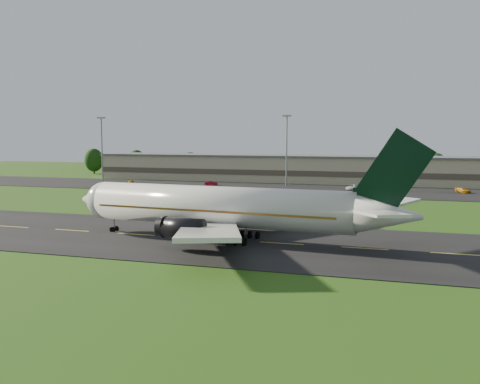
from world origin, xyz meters
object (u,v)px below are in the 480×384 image
(airliner, at_px, (225,208))
(light_mast_west, at_px, (102,141))
(service_vehicle_b, at_px, (211,183))
(service_vehicle_a, at_px, (131,182))
(service_vehicle_d, at_px, (463,190))
(service_vehicle_c, at_px, (353,187))
(terminal, at_px, (302,169))
(light_mast_centre, at_px, (287,142))

(airliner, distance_m, light_mast_west, 105.94)
(service_vehicle_b, bearing_deg, service_vehicle_a, 90.24)
(service_vehicle_a, relative_size, service_vehicle_d, 0.82)
(service_vehicle_c, bearing_deg, service_vehicle_a, -149.84)
(airliner, height_order, terminal, airliner)
(light_mast_centre, bearing_deg, airliner, -83.65)
(terminal, bearing_deg, light_mast_west, -165.24)
(light_mast_centre, bearing_deg, service_vehicle_c, -15.54)
(light_mast_centre, bearing_deg, service_vehicle_a, -170.15)
(service_vehicle_c, bearing_deg, service_vehicle_d, 30.37)
(terminal, height_order, service_vehicle_d, terminal)
(terminal, distance_m, light_mast_centre, 18.45)
(airliner, bearing_deg, service_vehicle_a, 131.37)
(light_mast_west, bearing_deg, terminal, 14.76)
(light_mast_centre, height_order, service_vehicle_b, light_mast_centre)
(airliner, relative_size, service_vehicle_a, 14.15)
(light_mast_centre, height_order, service_vehicle_d, light_mast_centre)
(light_mast_west, height_order, service_vehicle_c, light_mast_west)
(airliner, bearing_deg, terminal, 98.74)
(service_vehicle_a, xyz_separation_m, service_vehicle_c, (64.99, 2.54, 0.07))
(airliner, relative_size, service_vehicle_c, 10.42)
(light_mast_centre, bearing_deg, light_mast_west, 180.00)
(light_mast_west, distance_m, light_mast_centre, 60.00)
(light_mast_west, xyz_separation_m, service_vehicle_a, (14.37, -7.92, -12.02))
(airliner, height_order, light_mast_west, light_mast_west)
(terminal, height_order, service_vehicle_a, terminal)
(terminal, distance_m, service_vehicle_d, 49.75)
(service_vehicle_a, relative_size, service_vehicle_c, 0.74)
(light_mast_west, bearing_deg, service_vehicle_a, -28.87)
(light_mast_centre, xyz_separation_m, service_vehicle_a, (-45.63, -7.92, -12.02))
(airliner, xyz_separation_m, terminal, (-7.51, 96.25, -0.67))
(service_vehicle_b, height_order, service_vehicle_d, service_vehicle_d)
(service_vehicle_b, xyz_separation_m, service_vehicle_c, (40.77, -1.13, 0.07))
(service_vehicle_b, bearing_deg, airliner, -166.57)
(service_vehicle_b, bearing_deg, terminal, -56.50)
(terminal, relative_size, service_vehicle_c, 29.46)
(service_vehicle_a, height_order, service_vehicle_b, service_vehicle_a)
(service_vehicle_d, bearing_deg, service_vehicle_c, 144.13)
(airliner, height_order, service_vehicle_c, airliner)
(light_mast_west, xyz_separation_m, light_mast_centre, (60.00, 0.00, 0.00))
(light_mast_west, xyz_separation_m, service_vehicle_b, (38.59, -4.26, -12.02))
(light_mast_west, distance_m, service_vehicle_a, 20.34)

